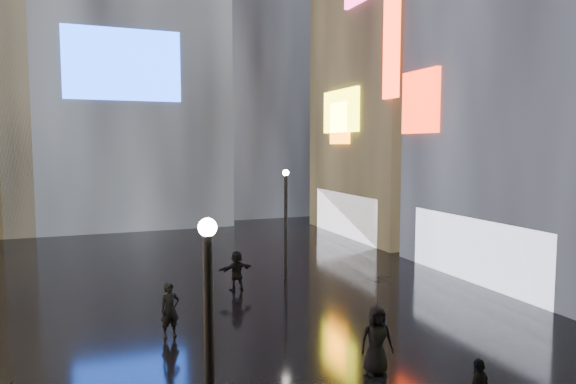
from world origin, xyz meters
TOP-DOWN VIEW (x-y plane):
  - ground at (0.00, 20.00)m, footprint 140.00×140.00m
  - building_right_far at (15.98, 30.00)m, footprint 10.28×12.00m
  - tower_flank_right at (9.00, 46.00)m, footprint 12.00×12.00m
  - lamp_near at (-3.54, 6.25)m, footprint 0.30×0.30m
  - lamp_far at (3.20, 20.69)m, footprint 0.30×0.30m
  - pedestrian_4 at (2.00, 10.35)m, footprint 1.04×0.78m
  - pedestrian_5 at (0.53, 19.73)m, footprint 1.68×0.83m
  - pedestrian_6 at (-2.97, 15.18)m, footprint 0.74×0.58m
  - umbrella_2 at (2.00, 10.35)m, footprint 1.25×1.24m

SIDE VIEW (x-z plane):
  - ground at x=0.00m, z-range 0.00..0.00m
  - pedestrian_5 at x=0.53m, z-range 0.00..1.73m
  - pedestrian_6 at x=-2.97m, z-range 0.00..1.81m
  - pedestrian_4 at x=2.00m, z-range 0.00..1.91m
  - umbrella_2 at x=2.00m, z-range 1.91..2.77m
  - lamp_near at x=-3.54m, z-range 0.34..5.54m
  - lamp_far at x=3.20m, z-range 0.34..5.54m
  - building_right_far at x=15.98m, z-range -0.02..27.98m
  - tower_flank_right at x=9.00m, z-range 0.00..34.00m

